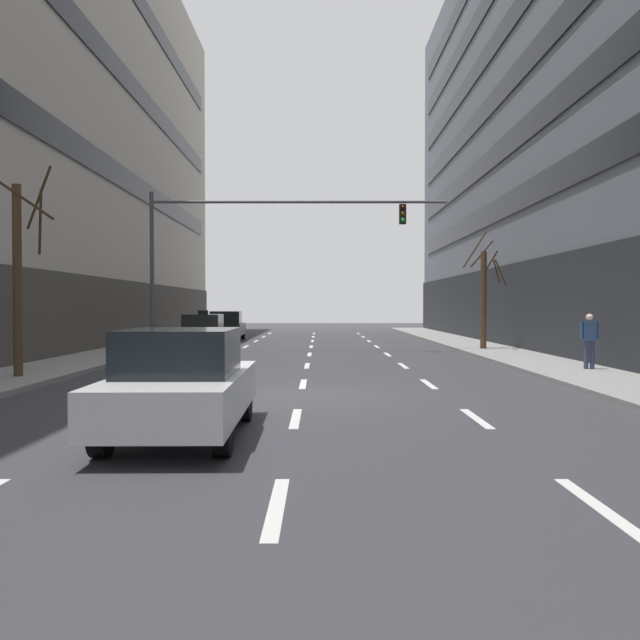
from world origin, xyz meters
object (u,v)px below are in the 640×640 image
(car_driving_0, at_px, (228,326))
(street_tree_1, at_px, (486,295))
(car_driving_1, at_px, (184,384))
(traffic_signal_0, at_px, (248,236))
(pedestrian_0, at_px, (591,337))
(taxi_driving_2, at_px, (205,333))
(street_tree_2, at_px, (21,273))

(car_driving_0, distance_m, street_tree_1, 15.25)
(car_driving_1, relative_size, traffic_signal_0, 0.35)
(car_driving_0, distance_m, pedestrian_0, 22.19)
(traffic_signal_0, xyz_separation_m, street_tree_1, (10.20, 0.27, -2.55))
(traffic_signal_0, distance_m, street_tree_1, 10.52)
(car_driving_0, distance_m, taxi_driving_2, 8.25)
(car_driving_0, bearing_deg, traffic_signal_0, -76.38)
(car_driving_1, distance_m, traffic_signal_0, 18.47)
(pedestrian_0, bearing_deg, taxi_driving_2, 143.44)
(car_driving_1, xyz_separation_m, street_tree_2, (-5.79, 7.22, 2.03))
(traffic_signal_0, height_order, street_tree_1, traffic_signal_0)
(street_tree_2, bearing_deg, taxi_driving_2, 76.59)
(street_tree_2, distance_m, pedestrian_0, 15.93)
(street_tree_1, distance_m, street_tree_2, 18.57)
(car_driving_0, relative_size, taxi_driving_2, 1.05)
(car_driving_1, bearing_deg, traffic_signal_0, 93.33)
(traffic_signal_0, relative_size, street_tree_1, 2.47)
(street_tree_2, relative_size, pedestrian_0, 3.43)
(car_driving_1, distance_m, street_tree_2, 9.48)
(car_driving_1, relative_size, pedestrian_0, 2.72)
(street_tree_2, bearing_deg, car_driving_0, 82.63)
(car_driving_1, relative_size, street_tree_1, 0.85)
(taxi_driving_2, distance_m, street_tree_2, 12.02)
(traffic_signal_0, xyz_separation_m, pedestrian_0, (10.97, -8.84, -3.91))
(car_driving_0, distance_m, traffic_signal_0, 10.17)
(car_driving_0, bearing_deg, street_tree_2, -97.37)
(street_tree_1, relative_size, street_tree_2, 0.93)
(car_driving_0, height_order, taxi_driving_2, taxi_driving_2)
(car_driving_0, bearing_deg, car_driving_1, -83.17)
(taxi_driving_2, relative_size, street_tree_2, 0.79)
(street_tree_1, height_order, pedestrian_0, street_tree_1)
(car_driving_0, height_order, street_tree_1, street_tree_1)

